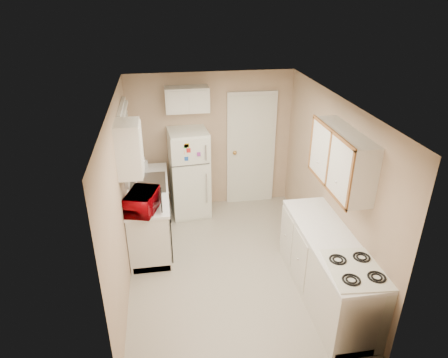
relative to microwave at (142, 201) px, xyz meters
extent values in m
plane|color=beige|center=(1.15, -0.20, -1.05)|extent=(3.80, 3.80, 0.00)
plane|color=white|center=(1.15, -0.20, 1.35)|extent=(3.80, 3.80, 0.00)
plane|color=tan|center=(-0.25, -0.20, 0.15)|extent=(3.80, 3.80, 0.00)
plane|color=tan|center=(2.55, -0.20, 0.15)|extent=(3.80, 3.80, 0.00)
plane|color=tan|center=(1.15, 1.70, 0.15)|extent=(2.80, 2.80, 0.00)
plane|color=tan|center=(1.15, -2.10, 0.15)|extent=(2.80, 2.80, 0.00)
cube|color=silver|center=(0.05, 0.70, -0.60)|extent=(0.60, 1.80, 0.90)
cube|color=black|center=(0.34, 0.10, -0.56)|extent=(0.03, 0.58, 0.72)
cube|color=gray|center=(0.05, 0.85, -0.19)|extent=(0.54, 0.74, 0.16)
imported|color=#8A0007|center=(0.00, 0.00, 0.00)|extent=(0.58, 0.43, 0.35)
imported|color=white|center=(0.00, 1.42, -0.05)|extent=(0.09, 0.09, 0.19)
cube|color=silver|center=(-0.21, 0.85, 0.55)|extent=(0.10, 0.98, 1.08)
cube|color=silver|center=(-0.10, 0.02, 0.75)|extent=(0.30, 0.45, 0.70)
cube|color=silver|center=(0.73, 1.40, -0.29)|extent=(0.68, 0.66, 1.53)
cube|color=silver|center=(0.75, 1.55, 0.95)|extent=(0.70, 0.30, 0.40)
cube|color=silver|center=(1.85, 1.66, -0.03)|extent=(0.86, 0.06, 2.08)
cube|color=silver|center=(2.25, -1.00, -0.60)|extent=(0.60, 2.00, 0.90)
cube|color=silver|center=(2.29, -1.61, -0.60)|extent=(0.66, 0.78, 0.89)
cube|color=silver|center=(2.40, -0.70, 0.75)|extent=(0.30, 1.20, 0.70)
camera|label=1|loc=(0.35, -4.77, 2.60)|focal=32.00mm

